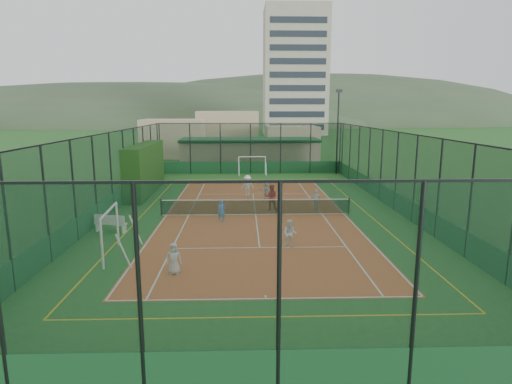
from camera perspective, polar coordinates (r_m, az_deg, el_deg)
The scene contains 20 objects.
ground at distance 26.45m, azimuth -0.05°, elevation -3.03°, with size 300.00×300.00×0.00m, color #274F1B.
court_slab at distance 26.45m, azimuth -0.05°, elevation -3.02°, with size 11.17×23.97×0.01m, color #C2502B.
tennis_net at distance 26.33m, azimuth -0.05°, elevation -1.91°, with size 11.67×0.12×1.06m, color black, non-canonical shape.
perimeter_fence at distance 25.95m, azimuth -0.05°, elevation 2.33°, with size 18.12×34.12×5.00m, color black, non-canonical shape.
floodlight_ne at distance 43.32m, azimuth 10.83°, elevation 7.84°, with size 0.60×0.26×8.25m, color black, non-canonical shape.
clubhouse at distance 47.89m, azimuth -0.84°, elevation 5.27°, with size 15.20×7.20×3.15m, color tan, non-canonical shape.
apartment_tower at distance 108.72m, azimuth 5.19°, elevation 15.61°, with size 15.00×12.00×30.00m, color beige.
distant_hills at distance 175.76m, azimuth -1.52°, elevation 9.04°, with size 200.00×60.00×24.00m, color #384C33, non-canonical shape.
hedge_left at distance 33.93m, azimuth -14.60°, elevation 3.01°, with size 1.30×8.63×3.78m, color black.
white_bench at distance 23.98m, azimuth -18.81°, elevation -3.92°, with size 1.77×0.49×0.99m, color white, non-canonical shape.
futsal_goal_near at distance 19.96m, azimuth -18.86°, elevation -5.27°, with size 0.94×3.24×2.09m, color white, non-canonical shape.
futsal_goal_far at distance 42.27m, azimuth -0.53°, elevation 3.54°, with size 2.73×0.79×1.76m, color white, non-canonical shape.
child_near_left at distance 17.36m, azimuth -10.90°, elevation -8.71°, with size 0.62×0.40×1.27m, color silver.
child_near_mid at distance 24.76m, azimuth -4.60°, elevation -2.51°, with size 0.47×0.31×1.28m, color #4673C6.
child_near_right at distance 20.23m, azimuth 4.52°, elevation -5.55°, with size 0.65×0.51×1.34m, color white.
child_far_left at distance 31.77m, azimuth -1.15°, elevation 0.85°, with size 1.02×0.59×1.58m, color white.
child_far_right at distance 27.86m, azimuth 8.05°, elevation -1.02°, with size 0.76×0.32×1.30m, color white.
child_far_back at distance 30.62m, azimuth 1.42°, elevation 0.17°, with size 1.18×0.38×1.27m, color silver.
coach at distance 27.58m, azimuth 2.03°, elevation -0.68°, with size 0.80×0.62×1.64m, color #AF121E.
tennis_balls at distance 27.49m, azimuth -0.27°, elevation -2.39°, with size 6.68×0.89×0.07m.
Camera 1 is at (-0.76, -25.63, 6.48)m, focal length 30.00 mm.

